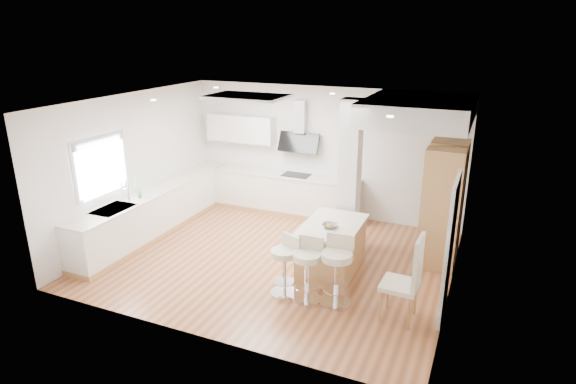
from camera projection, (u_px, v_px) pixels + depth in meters
The scene contains 18 objects.
ground at pixel (275, 258), 8.66m from camera, with size 6.00×6.00×0.00m, color #B06A41.
ceiling at pixel (275, 258), 8.66m from camera, with size 6.00×5.00×0.02m, color silver.
wall_back at pixel (323, 152), 10.39m from camera, with size 6.00×0.04×2.80m, color silver.
wall_left at pixel (135, 166), 9.34m from camera, with size 0.04×5.00×2.80m, color silver.
wall_right at pixel (459, 209), 7.08m from camera, with size 0.04×5.00×2.80m, color silver.
skylight at pixel (248, 97), 8.59m from camera, with size 4.10×2.10×0.06m.
window_left at pixel (100, 163), 8.45m from camera, with size 0.06×1.28×1.07m.
doorway_right at pixel (449, 250), 6.70m from camera, with size 0.05×1.00×2.10m.
counter_left at pixel (159, 209), 9.74m from camera, with size 0.63×4.50×1.35m.
counter_back at pixel (280, 182), 10.72m from camera, with size 3.62×0.63×2.50m.
pillar at pixel (349, 177), 8.64m from camera, with size 0.35×0.35×2.80m.
soffit at pixel (419, 110), 8.25m from camera, with size 1.78×2.20×0.40m.
oven_column at pixel (443, 203), 8.39m from camera, with size 0.63×1.21×2.10m.
peninsula at pixel (332, 247), 8.11m from camera, with size 0.95×1.41×0.92m.
bar_stool_a at pixel (285, 262), 7.36m from camera, with size 0.56×0.56×0.95m.
bar_stool_b at pixel (308, 266), 7.17m from camera, with size 0.46×0.46×1.00m.
bar_stool_c at pixel (337, 267), 7.07m from camera, with size 0.49×0.49×1.07m.
dining_chair at pixel (409, 276), 6.62m from camera, with size 0.52×0.52×1.30m.
Camera 1 is at (3.33, -7.08, 3.92)m, focal length 30.00 mm.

